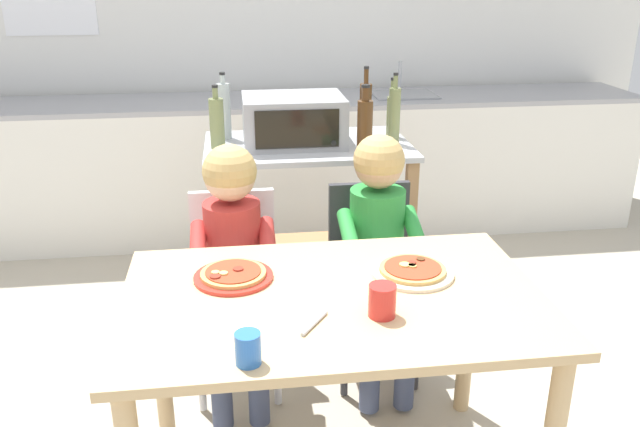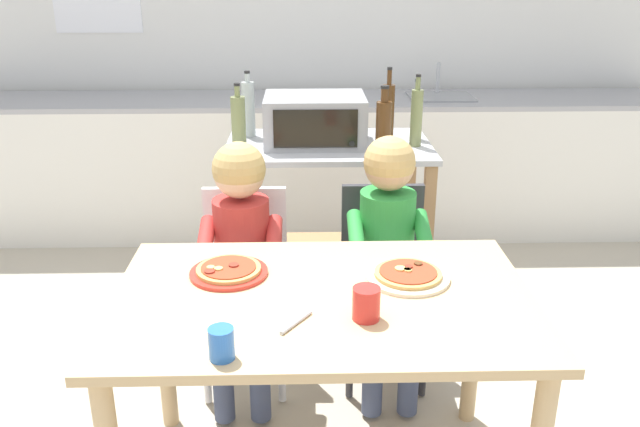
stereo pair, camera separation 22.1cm
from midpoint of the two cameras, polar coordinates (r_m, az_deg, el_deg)
name	(u,v)px [view 1 (the left image)]	position (r m, az deg, el deg)	size (l,w,h in m)	color
ground_plane	(299,324)	(3.30, -3.77, -9.65)	(10.79, 10.79, 0.00)	#B7AD99
back_wall_tiled	(270,16)	(4.53, -5.84, 16.74)	(5.19, 0.13, 2.70)	white
kitchen_counter	(278,166)	(4.29, -5.11, 4.14)	(4.67, 0.60, 1.08)	silver
kitchen_island_cart	(308,203)	(3.17, -3.05, 0.89)	(0.96, 0.60, 0.88)	#B7BABF
toaster_oven	(293,120)	(3.06, -4.44, 8.08)	(0.46, 0.37, 0.22)	#999BA0
bottle_dark_olive_oil	(394,115)	(3.06, 4.42, 8.53)	(0.05, 0.05, 0.33)	olive
bottle_tall_green_wine	(217,123)	(3.03, -11.06, 7.75)	(0.07, 0.07, 0.29)	olive
bottle_slim_sauce	(224,110)	(3.20, -10.34, 8.80)	(0.06, 0.06, 0.32)	#ADB7B2
bottle_clear_vinegar	(392,115)	(3.19, 4.31, 8.56)	(0.05, 0.05, 0.29)	olive
bottle_squat_spirits	(365,111)	(3.12, 1.93, 8.91)	(0.06, 0.06, 0.35)	#4C2D14
bottle_brown_beer	(365,125)	(2.90, 1.73, 7.69)	(0.07, 0.07, 0.30)	#4C2D14
dining_table	(333,325)	(2.05, -2.00, -9.75)	(1.28, 0.81, 0.74)	tan
dining_chair_left	(235,277)	(2.71, -9.73, -5.54)	(0.36, 0.36, 0.81)	silver
dining_chair_right	(372,267)	(2.76, 2.28, -4.71)	(0.36, 0.36, 0.81)	#333338
child_in_red_shirt	(233,243)	(2.52, -10.07, -2.62)	(0.32, 0.42, 1.03)	#424C6B
child_in_green_shirt	(380,233)	(2.57, 2.79, -1.73)	(0.32, 0.42, 1.05)	#424C6B
pizza_plate_red_rimmed	(233,275)	(2.12, -10.54, -5.37)	(0.25, 0.25, 0.03)	red
pizza_plate_cream	(413,271)	(2.12, 5.12, -5.07)	(0.27, 0.27, 0.03)	beige
drinking_cup_blue	(248,348)	(1.69, -10.11, -11.59)	(0.07, 0.07, 0.09)	blue
drinking_cup_red	(382,301)	(1.86, 2.04, -7.68)	(0.08, 0.08, 0.10)	red
serving_spoon	(315,323)	(1.84, -3.96, -9.58)	(0.01, 0.01, 0.14)	#B7BABF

